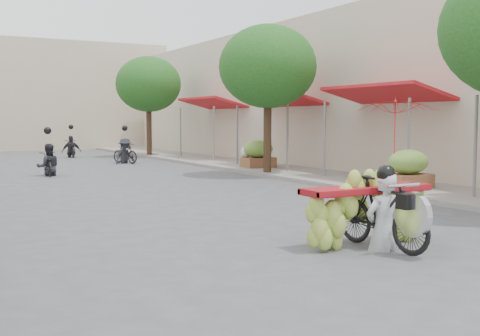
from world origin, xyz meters
name	(u,v)px	position (x,y,z in m)	size (l,w,h in m)	color
sidewalk_right	(290,170)	(7.00, 15.00, 0.06)	(4.00, 60.00, 0.12)	gray
shophouse_row_right	(409,94)	(11.99, 14.00, 3.00)	(9.77, 40.00, 6.00)	beige
far_building	(7,96)	(0.00, 38.00, 3.50)	(20.00, 6.00, 7.00)	beige
street_tree_mid	(268,67)	(5.40, 14.00, 3.78)	(3.40, 3.40, 5.25)	#3A2719
street_tree_far	(149,84)	(5.40, 26.00, 3.78)	(3.40, 3.40, 5.25)	#3A2719
produce_crate_mid	(408,166)	(6.20, 8.00, 0.71)	(1.20, 0.88, 1.16)	brown
produce_crate_far	(258,152)	(6.20, 16.00, 0.71)	(1.20, 0.88, 1.16)	brown
banana_motorbike	(377,201)	(0.74, 3.03, 0.72)	(2.22, 1.94, 2.18)	black
market_umbrella	(397,97)	(5.78, 8.03, 2.57)	(2.23, 2.23, 1.93)	red
pedestrian	(246,147)	(5.88, 16.39, 0.90)	(0.89, 0.81, 1.55)	white
bg_motorbike_a	(48,154)	(-1.37, 17.60, 0.78)	(0.84, 1.48, 1.95)	black
bg_motorbike_b	(125,144)	(2.81, 22.02, 0.87)	(1.19, 1.60, 1.95)	black
bg_motorbike_c	(71,142)	(1.68, 27.46, 0.80)	(1.02, 1.62, 1.95)	black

